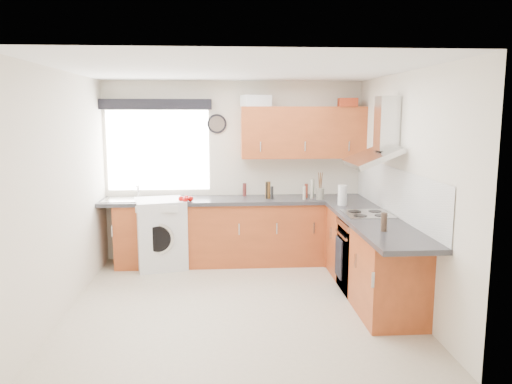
{
  "coord_description": "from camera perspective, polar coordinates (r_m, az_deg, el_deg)",
  "views": [
    {
      "loc": [
        -0.16,
        -5.21,
        2.07
      ],
      "look_at": [
        0.25,
        0.85,
        1.1
      ],
      "focal_mm": 35.0,
      "sensor_mm": 36.0,
      "label": 1
    }
  ],
  "objects": [
    {
      "name": "wall_front",
      "position": [
        3.51,
        -1.18,
        -4.42
      ],
      "size": [
        3.6,
        0.02,
        2.5
      ],
      "primitive_type": "cube",
      "color": "silver",
      "rests_on": "ground_plane"
    },
    {
      "name": "jar_6",
      "position": [
        6.89,
        5.76,
        0.14
      ],
      "size": [
        0.05,
        0.05,
        0.19
      ],
      "primitive_type": "cylinder",
      "color": "maroon",
      "rests_on": "worktop_back"
    },
    {
      "name": "utensil_pot",
      "position": [
        6.78,
        7.33,
        -0.21
      ],
      "size": [
        0.13,
        0.13,
        0.15
      ],
      "primitive_type": "cylinder",
      "rotation": [
        0.0,
        0.0,
        0.25
      ],
      "color": "slate",
      "rests_on": "worktop_back"
    },
    {
      "name": "oven",
      "position": [
        5.98,
        12.49,
        -7.1
      ],
      "size": [
        0.56,
        0.58,
        0.85
      ],
      "primitive_type": "cube",
      "color": "black",
      "rests_on": "ground_plane"
    },
    {
      "name": "worktop_right",
      "position": [
        5.59,
        13.51,
        -3.41
      ],
      "size": [
        0.62,
        2.42,
        0.05
      ],
      "primitive_type": "cube",
      "color": "#29282B",
      "rests_on": "base_cab_right"
    },
    {
      "name": "wall_left",
      "position": [
        5.52,
        -21.1,
        -0.07
      ],
      "size": [
        0.02,
        3.6,
        2.5
      ],
      "primitive_type": "cube",
      "color": "silver",
      "rests_on": "ground_plane"
    },
    {
      "name": "jar_4",
      "position": [
        6.89,
        6.43,
        0.41
      ],
      "size": [
        0.05,
        0.05,
        0.26
      ],
      "primitive_type": "cylinder",
      "color": "#163D16",
      "rests_on": "worktop_back"
    },
    {
      "name": "sink",
      "position": [
        6.9,
        -13.57,
        -0.52
      ],
      "size": [
        0.84,
        0.46,
        0.1
      ],
      "primitive_type": null,
      "color": "#B6B6B6",
      "rests_on": "worktop_back"
    },
    {
      "name": "upper_cabinets",
      "position": [
        6.93,
        5.39,
        6.8
      ],
      "size": [
        1.7,
        0.35,
        0.7
      ],
      "primitive_type": "cube",
      "color": "#8F3C1A",
      "rests_on": "wall_back"
    },
    {
      "name": "window",
      "position": [
        7.08,
        -11.12,
        4.69
      ],
      "size": [
        1.4,
        0.02,
        1.1
      ],
      "primitive_type": "cube",
      "color": "silver",
      "rests_on": "wall_back"
    },
    {
      "name": "extractor_hood",
      "position": [
        5.79,
        13.9,
        5.84
      ],
      "size": [
        0.52,
        0.78,
        0.66
      ],
      "primitive_type": null,
      "color": "#B6B6B6",
      "rests_on": "wall_right"
    },
    {
      "name": "casserole",
      "position": [
        6.85,
        -0.02,
        10.38
      ],
      "size": [
        0.42,
        0.36,
        0.15
      ],
      "primitive_type": "cube",
      "rotation": [
        0.0,
        0.0,
        0.29
      ],
      "color": "silver",
      "rests_on": "upper_cabinets"
    },
    {
      "name": "wall_right",
      "position": [
        5.63,
        16.56,
        0.32
      ],
      "size": [
        0.02,
        3.6,
        2.5
      ],
      "primitive_type": "cube",
      "color": "silver",
      "rests_on": "ground_plane"
    },
    {
      "name": "splashback",
      "position": [
        5.91,
        15.44,
        0.09
      ],
      "size": [
        0.01,
        3.0,
        0.54
      ],
      "primitive_type": "cube",
      "color": "white",
      "rests_on": "wall_right"
    },
    {
      "name": "wall_back",
      "position": [
        7.06,
        -2.54,
        2.39
      ],
      "size": [
        3.6,
        0.02,
        2.5
      ],
      "primitive_type": "cube",
      "color": "silver",
      "rests_on": "ground_plane"
    },
    {
      "name": "jar_1",
      "position": [
        6.75,
        5.53,
        -0.09
      ],
      "size": [
        0.04,
        0.04,
        0.18
      ],
      "primitive_type": "cylinder",
      "color": "#B0A896",
      "rests_on": "worktop_back"
    },
    {
      "name": "kitchen_roll",
      "position": [
        6.39,
        9.85,
        -0.36
      ],
      "size": [
        0.13,
        0.13,
        0.25
      ],
      "primitive_type": "cylinder",
      "rotation": [
        0.0,
        0.0,
        0.13
      ],
      "color": "silver",
      "rests_on": "worktop_right"
    },
    {
      "name": "base_cab_right",
      "position": [
        5.85,
        13.0,
        -7.45
      ],
      "size": [
        0.58,
        2.1,
        0.86
      ],
      "primitive_type": "cube",
      "color": "#8F3C1A",
      "rests_on": "ground_plane"
    },
    {
      "name": "washing_machine",
      "position": [
        6.85,
        -10.83,
        -4.66
      ],
      "size": [
        0.76,
        0.74,
        0.93
      ],
      "primitive_type": "cube",
      "rotation": [
        0.0,
        0.0,
        0.24
      ],
      "color": "silver",
      "rests_on": "ground_plane"
    },
    {
      "name": "bottle_0",
      "position": [
        5.08,
        14.42,
        -3.34
      ],
      "size": [
        0.06,
        0.06,
        0.19
      ],
      "primitive_type": "cylinder",
      "color": "#3F2E23",
      "rests_on": "worktop_right"
    },
    {
      "name": "jar_5",
      "position": [
        6.8,
        1.37,
        0.23
      ],
      "size": [
        0.07,
        0.07,
        0.23
      ],
      "primitive_type": "cylinder",
      "color": "brown",
      "rests_on": "worktop_back"
    },
    {
      "name": "base_cab_corner",
      "position": [
        7.1,
        9.79,
        -4.41
      ],
      "size": [
        0.6,
        0.6,
        0.86
      ],
      "primitive_type": "cube",
      "color": "#8F3C1A",
      "rests_on": "ground_plane"
    },
    {
      "name": "jar_0",
      "position": [
        6.74,
        1.85,
        -0.09
      ],
      "size": [
        0.04,
        0.04,
        0.17
      ],
      "primitive_type": "cylinder",
      "color": "black",
      "rests_on": "worktop_back"
    },
    {
      "name": "worktop_back",
      "position": [
        6.82,
        -2.46,
        -0.95
      ],
      "size": [
        3.6,
        0.62,
        0.05
      ],
      "primitive_type": "cube",
      "color": "#29282B",
      "rests_on": "base_cab_back"
    },
    {
      "name": "tomato_cluster",
      "position": [
        6.62,
        -8.03,
        -0.77
      ],
      "size": [
        0.21,
        0.21,
        0.07
      ],
      "primitive_type": null,
      "rotation": [
        0.0,
        0.0,
        0.35
      ],
      "color": "#A30705",
      "rests_on": "worktop_back"
    },
    {
      "name": "storage_box",
      "position": [
        6.94,
        10.43,
        10.05
      ],
      "size": [
        0.26,
        0.22,
        0.11
      ],
      "primitive_type": "cube",
      "rotation": [
        0.0,
        0.0,
        -0.06
      ],
      "color": "#9A2E14",
      "rests_on": "upper_cabinets"
    },
    {
      "name": "ground_plane",
      "position": [
        5.61,
        -2.02,
        -12.59
      ],
      "size": [
        3.6,
        3.6,
        0.0
      ],
      "primitive_type": "plane",
      "color": "beige"
    },
    {
      "name": "hob_plate",
      "position": [
        5.87,
        12.65,
        -2.48
      ],
      "size": [
        0.52,
        0.52,
        0.01
      ],
      "primitive_type": "cube",
      "color": "#B6B6B6",
      "rests_on": "worktop_right"
    },
    {
      "name": "wall_clock",
      "position": [
        6.97,
        -4.49,
        7.78
      ],
      "size": [
        0.27,
        0.04,
        0.27
      ],
      "primitive_type": "cylinder",
      "rotation": [
        1.57,
        0.0,
        0.0
      ],
      "color": "black",
      "rests_on": "wall_back"
    },
    {
      "name": "window_blind",
      "position": [
        6.97,
        -11.37,
        9.8
      ],
      "size": [
        1.5,
        0.18,
        0.14
      ],
      "primitive_type": "cube",
      "color": "black",
      "rests_on": "wall_back"
    },
    {
      "name": "ceiling",
      "position": [
        5.23,
        -2.17,
        13.79
      ],
      "size": [
        3.6,
        3.6,
        0.02
      ],
      "primitive_type": "cube",
      "color": "white",
      "rests_on": "wall_back"
    },
    {
      "name": "jar_3",
      "position": [
        6.84,
        6.42,
        0.34
      ],
      "size": [
        0.05,
        0.05,
        0.26
      ],
      "primitive_type": "cylinder",
      "color": "#B1A997",
      "rests_on": "worktop_back"
    },
    {
      "name": "jar_2",
      "position": [
        6.99,
        -1.32,
        0.27
      ],
      "size": [
        0.05,
        0.05,
        0.18
      ],
      "primitive_type": "cylinder",
      "color": "#57211F",
      "rests_on": "worktop_back"
    },
    {
      "name": "jar_7",
      "position": [
        6.78,
        1.29,
        0.19
      ],
      "size": [
        0.04,
        0.04,
        0.23
      ],
      "primitive_type": "cylinder",
      "color": "black",
      "rests_on": "worktop_back"
    },
    {
      "name": "base_cab_back",
      "position": [
        6.92,
        -3.27,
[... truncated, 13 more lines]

